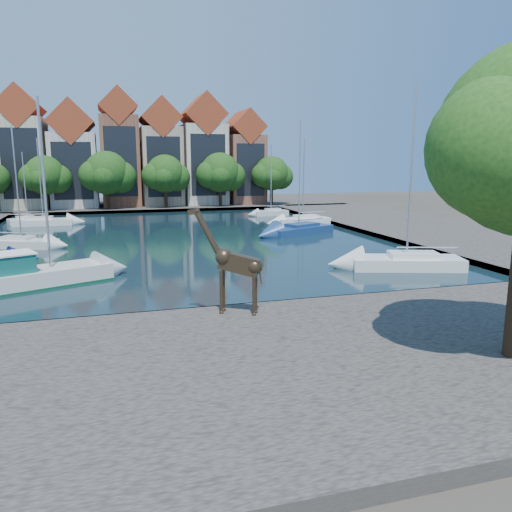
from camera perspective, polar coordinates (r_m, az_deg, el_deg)
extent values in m
plane|color=#38332B|center=(24.22, -1.52, -6.54)|extent=(160.00, 160.00, 0.00)
cube|color=black|center=(47.26, -9.04, 2.00)|extent=(38.00, 50.00, 0.08)
cube|color=#524D47|center=(17.87, 4.40, -12.24)|extent=(50.00, 14.00, 0.50)
cube|color=#524D47|center=(78.86, -12.11, 5.59)|extent=(60.00, 16.00, 0.50)
cube|color=#524D47|center=(56.14, 17.19, 3.27)|extent=(14.00, 52.00, 0.50)
sphere|color=#1B4413|center=(17.41, 26.12, 10.93)|extent=(4.48, 4.48, 4.48)
cube|color=beige|center=(79.11, -24.84, 9.57)|extent=(5.88, 9.00, 12.50)
cube|color=maroon|center=(79.42, -25.29, 15.02)|extent=(5.94, 9.18, 5.94)
cube|color=black|center=(74.68, -25.33, 9.51)|extent=(4.80, 0.05, 9.38)
cube|color=beige|center=(78.48, -20.03, 9.18)|extent=(6.37, 9.00, 10.50)
cube|color=maroon|center=(78.63, -20.36, 14.04)|extent=(6.43, 9.18, 6.43)
cube|color=black|center=(74.01, -20.23, 9.10)|extent=(5.20, 0.05, 7.88)
cube|color=brown|center=(78.35, -15.27, 10.37)|extent=(5.39, 9.00, 13.00)
cube|color=maroon|center=(78.70, -15.56, 15.98)|extent=(5.44, 9.18, 5.44)
cube|color=black|center=(73.87, -15.19, 10.36)|extent=(4.40, 0.05, 9.75)
cube|color=tan|center=(78.73, -10.81, 10.01)|extent=(5.88, 9.00, 11.50)
cube|color=maroon|center=(78.96, -11.00, 15.14)|extent=(5.94, 9.18, 5.94)
cube|color=black|center=(74.28, -10.46, 9.98)|extent=(4.80, 0.05, 8.62)
cube|color=beige|center=(79.65, -6.09, 10.33)|extent=(6.37, 9.00, 12.00)
cube|color=maroon|center=(79.92, -6.20, 15.66)|extent=(6.43, 9.18, 6.43)
cube|color=black|center=(75.25, -5.46, 10.31)|extent=(5.20, 0.05, 9.00)
cube|color=brown|center=(81.09, -1.49, 9.86)|extent=(5.39, 9.00, 10.50)
cube|color=maroon|center=(81.22, -1.51, 14.42)|extent=(5.44, 9.18, 5.44)
cube|color=black|center=(76.77, -0.61, 9.81)|extent=(4.40, 0.05, 7.88)
cylinder|color=#332114|center=(73.46, -22.83, 6.06)|extent=(0.50, 0.50, 3.20)
sphere|color=#13360F|center=(73.30, -23.01, 8.51)|extent=(5.20, 5.20, 5.20)
sphere|color=#13360F|center=(73.46, -21.74, 8.20)|extent=(3.90, 3.90, 3.90)
sphere|color=#13360F|center=(73.09, -24.15, 8.22)|extent=(3.64, 3.64, 3.64)
cylinder|color=#332114|center=(73.01, -16.55, 6.43)|extent=(0.50, 0.50, 3.20)
sphere|color=#13360F|center=(72.85, -16.70, 9.10)|extent=(6.00, 6.00, 6.00)
sphere|color=#13360F|center=(73.19, -15.25, 8.71)|extent=(4.50, 4.50, 4.50)
sphere|color=#13360F|center=(72.48, -18.00, 8.78)|extent=(4.20, 4.20, 4.20)
cylinder|color=#332114|center=(73.44, -10.26, 6.73)|extent=(0.50, 0.50, 3.20)
sphere|color=#13360F|center=(73.28, -10.35, 9.24)|extent=(5.40, 5.40, 5.40)
sphere|color=#13360F|center=(73.79, -9.09, 8.87)|extent=(4.05, 4.05, 4.05)
sphere|color=#13360F|center=(72.75, -11.48, 8.98)|extent=(3.78, 3.78, 3.78)
cylinder|color=#332114|center=(74.73, -4.11, 6.95)|extent=(0.50, 0.50, 3.20)
sphere|color=#13360F|center=(74.57, -4.15, 9.51)|extent=(5.80, 5.80, 5.80)
sphere|color=#13360F|center=(75.27, -2.88, 9.09)|extent=(4.35, 4.35, 4.35)
sphere|color=#13360F|center=(73.86, -5.30, 9.25)|extent=(4.06, 4.06, 4.06)
cylinder|color=#332114|center=(76.83, 1.77, 7.08)|extent=(0.50, 0.50, 3.20)
sphere|color=#13360F|center=(76.68, 1.78, 9.43)|extent=(5.20, 5.20, 5.20)
sphere|color=#13360F|center=(77.48, 2.82, 9.06)|extent=(3.90, 3.90, 3.90)
sphere|color=#13360F|center=(75.87, 0.84, 9.23)|extent=(3.64, 3.64, 3.64)
cylinder|color=#372A1B|center=(22.27, -3.99, -4.18)|extent=(0.15, 0.15, 1.95)
cylinder|color=#372A1B|center=(22.65, -3.73, -3.92)|extent=(0.15, 0.15, 1.95)
cylinder|color=#372A1B|center=(21.95, -0.23, -4.38)|extent=(0.15, 0.15, 1.95)
cylinder|color=#372A1B|center=(22.34, -0.03, -4.11)|extent=(0.15, 0.15, 1.95)
cube|color=#372A1B|center=(21.98, -1.92, -0.88)|extent=(1.91, 1.31, 1.14)
cylinder|color=#372A1B|center=(22.09, -5.44, 2.47)|extent=(1.24, 0.81, 2.01)
cube|color=#372A1B|center=(22.16, -7.15, 5.04)|extent=(0.56, 0.39, 0.31)
cube|color=silver|center=(31.34, -24.12, -2.12)|extent=(8.91, 5.69, 1.26)
cube|color=#13554D|center=(30.84, -26.95, -0.99)|extent=(3.54, 2.93, 1.16)
cylinder|color=#B2B2B7|center=(30.95, -23.06, 7.51)|extent=(0.15, 0.15, 9.67)
cube|color=silver|center=(45.96, -25.19, 1.43)|extent=(6.02, 4.11, 0.85)
cube|color=silver|center=(45.92, -25.22, 1.78)|extent=(2.84, 2.28, 0.47)
cylinder|color=#B2B2B7|center=(45.50, -25.69, 7.48)|extent=(0.11, 0.11, 9.25)
cube|color=silver|center=(63.17, -24.63, 3.77)|extent=(4.44, 2.96, 0.80)
cube|color=silver|center=(63.14, -24.65, 4.01)|extent=(2.09, 1.65, 0.44)
cylinder|color=#B2B2B7|center=(62.87, -24.92, 7.33)|extent=(0.11, 0.11, 7.42)
cube|color=silver|center=(60.69, -23.12, 3.68)|extent=(6.27, 2.32, 0.88)
cube|color=silver|center=(60.66, -23.14, 3.95)|extent=(2.76, 1.59, 0.49)
cylinder|color=#B2B2B7|center=(60.35, -23.46, 8.06)|extent=(0.12, 0.12, 8.83)
cube|color=silver|center=(34.89, 16.80, -0.58)|extent=(7.73, 4.65, 1.01)
cube|color=silver|center=(34.83, 16.83, -0.04)|extent=(3.59, 2.67, 0.56)
cylinder|color=#B2B2B7|center=(34.26, 17.34, 8.97)|extent=(0.13, 0.13, 11.04)
cube|color=navy|center=(49.61, 4.92, 3.09)|extent=(7.87, 5.51, 0.90)
cube|color=navy|center=(49.57, 4.92, 3.43)|extent=(3.73, 3.03, 0.50)
cylinder|color=#B2B2B7|center=(49.17, 5.02, 9.31)|extent=(0.12, 0.12, 10.26)
cube|color=white|center=(56.66, 5.38, 4.09)|extent=(6.11, 2.34, 0.96)
cube|color=white|center=(56.62, 5.39, 4.41)|extent=(2.69, 1.58, 0.53)
cylinder|color=#B2B2B7|center=(56.30, 5.47, 8.80)|extent=(0.13, 0.13, 8.78)
cube|color=silver|center=(65.53, 1.72, 5.02)|extent=(4.55, 1.82, 0.86)
cube|color=silver|center=(65.50, 1.72, 5.27)|extent=(2.02, 1.21, 0.48)
cylinder|color=#B2B2B7|center=(65.22, 1.74, 8.91)|extent=(0.12, 0.12, 8.42)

